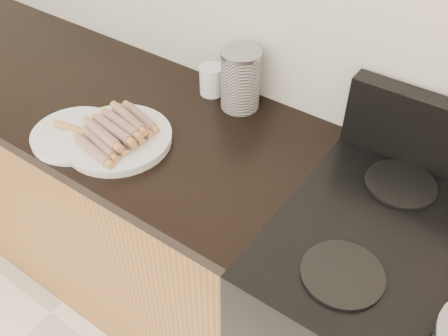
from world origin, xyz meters
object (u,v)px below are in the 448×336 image
Objects in this scene: canister at (240,80)px; main_plate at (118,140)px; side_plate at (76,135)px; mug at (211,80)px.

main_plate is at bearing -117.12° from canister.
mug is at bearing 66.25° from side_plate.
mug is (0.07, 0.36, 0.04)m from main_plate.
mug reaches higher than main_plate.
canister reaches higher than main_plate.
canister reaches higher than side_plate.
canister is (0.18, 0.35, 0.08)m from main_plate.
canister is at bearing 53.82° from side_plate.
main_plate is 1.18× the size of side_plate.
mug is at bearing 176.31° from canister.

